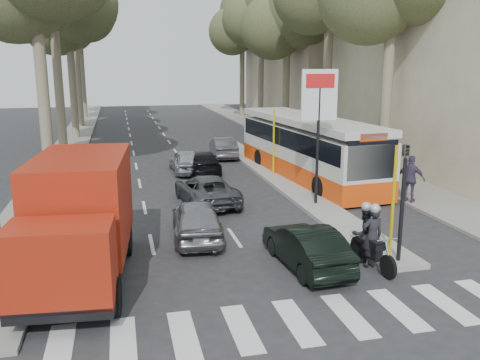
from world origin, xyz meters
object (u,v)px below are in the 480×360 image
object	(u,v)px
motorcycle	(369,236)
silver_hatchback	(197,219)
dark_hatchback	(306,246)
red_truck	(80,217)
city_bus	(307,146)

from	to	relation	value
motorcycle	silver_hatchback	bearing A→B (deg)	137.72
dark_hatchback	motorcycle	xyz separation A→B (m)	(1.82, -0.28, 0.25)
dark_hatchback	red_truck	world-z (taller)	red_truck
red_truck	silver_hatchback	bearing A→B (deg)	40.99
city_bus	motorcycle	distance (m)	11.79
dark_hatchback	city_bus	bearing A→B (deg)	-114.86
motorcycle	red_truck	bearing A→B (deg)	168.75
dark_hatchback	city_bus	world-z (taller)	city_bus
dark_hatchback	red_truck	distance (m)	6.40
silver_hatchback	dark_hatchback	bearing A→B (deg)	135.09
silver_hatchback	city_bus	world-z (taller)	city_bus
motorcycle	city_bus	bearing A→B (deg)	73.37
silver_hatchback	motorcycle	size ratio (longest dim) A/B	1.75
red_truck	city_bus	bearing A→B (deg)	50.50
dark_hatchback	red_truck	size ratio (longest dim) A/B	0.60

